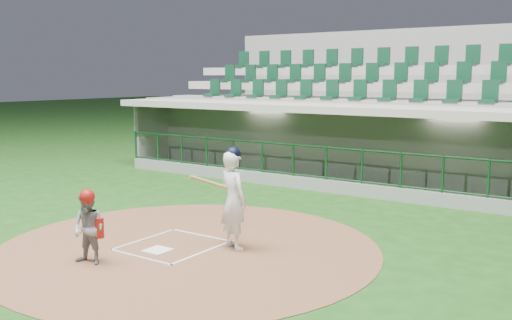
# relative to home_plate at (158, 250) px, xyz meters

# --- Properties ---
(ground) EXTENTS (120.00, 120.00, 0.00)m
(ground) POSITION_rel_home_plate_xyz_m (0.00, 0.70, -0.02)
(ground) COLOR #174112
(ground) RESTS_ON ground
(dirt_circle) EXTENTS (7.20, 7.20, 0.01)m
(dirt_circle) POSITION_rel_home_plate_xyz_m (0.30, 0.50, -0.02)
(dirt_circle) COLOR brown
(dirt_circle) RESTS_ON ground
(home_plate) EXTENTS (0.43, 0.43, 0.02)m
(home_plate) POSITION_rel_home_plate_xyz_m (0.00, 0.00, 0.00)
(home_plate) COLOR white
(home_plate) RESTS_ON dirt_circle
(batter_box_chalk) EXTENTS (1.55, 1.80, 0.01)m
(batter_box_chalk) POSITION_rel_home_plate_xyz_m (0.00, 0.40, -0.00)
(batter_box_chalk) COLOR silver
(batter_box_chalk) RESTS_ON ground
(dugout_structure) EXTENTS (16.40, 3.70, 3.00)m
(dugout_structure) POSITION_rel_home_plate_xyz_m (0.07, 8.53, 0.94)
(dugout_structure) COLOR gray
(dugout_structure) RESTS_ON ground
(seating_deck) EXTENTS (17.00, 6.72, 5.15)m
(seating_deck) POSITION_rel_home_plate_xyz_m (0.00, 11.61, 1.40)
(seating_deck) COLOR slate
(seating_deck) RESTS_ON ground
(batter) EXTENTS (0.93, 0.96, 1.92)m
(batter) POSITION_rel_home_plate_xyz_m (1.06, 0.92, 0.94)
(batter) COLOR white
(batter) RESTS_ON dirt_circle
(catcher) EXTENTS (0.67, 0.57, 1.30)m
(catcher) POSITION_rel_home_plate_xyz_m (-0.45, -1.18, 0.63)
(catcher) COLOR gray
(catcher) RESTS_ON dirt_circle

